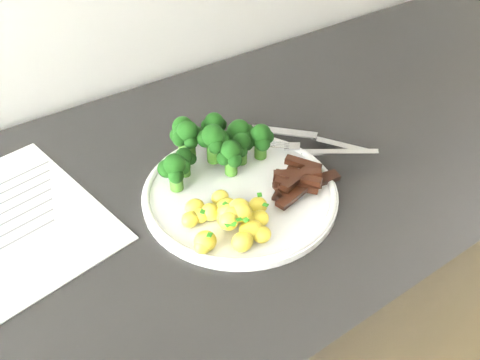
{
  "coord_description": "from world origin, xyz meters",
  "views": [
    {
      "loc": [
        -0.2,
        1.17,
        1.41
      ],
      "look_at": [
        0.1,
        1.61,
        0.96
      ],
      "focal_mm": 37.44,
      "sensor_mm": 36.0,
      "label": 1
    }
  ],
  "objects": [
    {
      "name": "plate",
      "position": [
        0.1,
        1.61,
        0.94
      ],
      "size": [
        0.28,
        0.28,
        0.02
      ],
      "color": "white",
      "rests_on": "counter"
    },
    {
      "name": "potatoes",
      "position": [
        0.05,
        1.56,
        0.95
      ],
      "size": [
        0.12,
        0.12,
        0.04
      ],
      "color": "yellow",
      "rests_on": "plate"
    },
    {
      "name": "recipe_paper",
      "position": [
        -0.18,
        1.75,
        0.93
      ],
      "size": [
        0.25,
        0.32,
        0.0
      ],
      "color": "white",
      "rests_on": "counter"
    },
    {
      "name": "fork",
      "position": [
        0.26,
        1.61,
        0.95
      ],
      "size": [
        0.14,
        0.13,
        0.02
      ],
      "color": "#B9B9BD",
      "rests_on": "plate"
    },
    {
      "name": "beef_strips",
      "position": [
        0.18,
        1.57,
        0.95
      ],
      "size": [
        0.12,
        0.08,
        0.03
      ],
      "color": "black",
      "rests_on": "plate"
    },
    {
      "name": "knife",
      "position": [
        0.28,
        1.63,
        0.94
      ],
      "size": [
        0.13,
        0.16,
        0.02
      ],
      "color": "#B9B9BD",
      "rests_on": "plate"
    },
    {
      "name": "broccoli",
      "position": [
        0.11,
        1.69,
        0.98
      ],
      "size": [
        0.19,
        0.14,
        0.07
      ],
      "color": "#31611A",
      "rests_on": "plate"
    }
  ]
}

